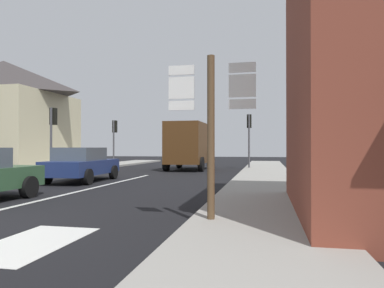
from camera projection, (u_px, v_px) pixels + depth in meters
ground_plane at (133, 179)px, 16.77m from camera, size 80.00×80.00×0.00m
sidewalk_right at (264, 184)px, 13.58m from camera, size 2.68×44.00×0.14m
lane_centre_stripe at (93, 188)px, 12.86m from camera, size 0.16×12.00×0.01m
lane_turn_arrow at (31, 243)px, 5.48m from camera, size 1.20×2.20×0.01m
clapboard_house_left at (4, 114)px, 24.34m from camera, size 8.12×8.30×7.40m
sedan_far at (82, 164)px, 15.37m from camera, size 2.13×4.28×1.47m
delivery_truck at (189, 145)px, 23.30m from camera, size 2.49×5.00×3.05m
route_sign_post at (211, 124)px, 6.67m from camera, size 1.66×0.14×3.20m
traffic_light_near_left at (53, 125)px, 18.99m from camera, size 0.30×0.49×3.59m
traffic_light_far_left at (114, 133)px, 26.71m from camera, size 0.30×0.49×3.50m
traffic_light_far_right at (249, 129)px, 23.76m from camera, size 0.30×0.49×3.68m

